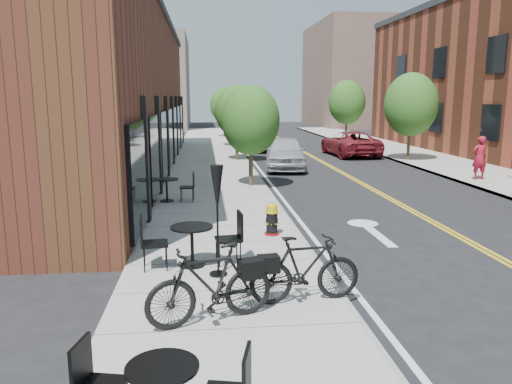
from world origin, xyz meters
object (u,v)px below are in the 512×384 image
bicycle_left (210,284)px  pedestrian (480,158)px  patio_umbrella (217,197)px  bicycle_right (305,269)px  parked_car_c (256,132)px  parked_car_far (350,143)px  parked_car_a (285,153)px  bistro_set_c (167,187)px  bistro_set_b (192,240)px  fire_hydrant (272,219)px  parked_car_b (254,138)px

bicycle_left → pedestrian: 16.55m
patio_umbrella → bicycle_right: bearing=-45.4°
parked_car_c → parked_car_far: parked_car_c is taller
parked_car_a → bistro_set_c: bearing=-116.1°
bicycle_right → patio_umbrella: 2.20m
bistro_set_b → parked_car_c: size_ratio=0.36×
fire_hydrant → bicycle_right: (-0.01, -4.11, 0.18)m
parked_car_b → parked_car_far: parked_car_b is taller
bicycle_left → parked_car_far: (8.63, 21.97, 0.01)m
parked_car_b → parked_car_a: bearing=-92.2°
parked_car_c → bicycle_left: bearing=-92.0°
parked_car_b → bistro_set_c: bearing=-111.7°
parked_car_b → parked_car_c: size_ratio=0.90×
fire_hydrant → patio_umbrella: bearing=-106.9°
patio_umbrella → parked_car_a: size_ratio=0.45×
bicycle_left → patio_umbrella: patio_umbrella is taller
bistro_set_c → parked_car_far: parked_car_far is taller
patio_umbrella → pedestrian: bearing=42.7°
fire_hydrant → bistro_set_c: bistro_set_c is taller
bistro_set_b → patio_umbrella: patio_umbrella is taller
parked_car_a → parked_car_b: (-0.65, 8.83, 0.02)m
bistro_set_b → parked_car_b: size_ratio=0.40×
bicycle_left → bistro_set_b: bicycle_left is taller
bicycle_left → parked_car_a: 17.24m
parked_car_a → parked_car_b: size_ratio=0.94×
patio_umbrella → parked_car_b: bearing=82.6°
bistro_set_b → parked_car_c: parked_car_c is taller
bistro_set_c → parked_car_b: parked_car_b is taller
fire_hydrant → bistro_set_b: 2.85m
parked_car_far → bicycle_left: bearing=65.5°
bistro_set_b → patio_umbrella: size_ratio=0.95×
bistro_set_b → pedestrian: bearing=33.5°
fire_hydrant → parked_car_b: bearing=96.0°
bicycle_left → parked_car_b: 25.83m
pedestrian → parked_car_b: bearing=-61.4°
patio_umbrella → parked_car_c: size_ratio=0.38×
parked_car_a → fire_hydrant: bearing=-93.3°
patio_umbrella → parked_car_far: bearing=67.0°
parked_car_c → pedestrian: (7.27, -18.56, 0.21)m
bistro_set_c → parked_car_a: 9.31m
bistro_set_b → parked_car_b: bearing=74.9°
fire_hydrant → patio_umbrella: size_ratio=0.39×
bistro_set_c → parked_car_a: parked_car_a is taller
parked_car_far → pedestrian: size_ratio=2.95×
bistro_set_c → parked_car_c: 22.30m
bicycle_left → bistro_set_b: size_ratio=1.00×
patio_umbrella → parked_car_far: (8.46, 19.94, -0.91)m
bicycle_left → parked_car_b: bearing=153.8°
bicycle_left → parked_car_c: 31.00m
parked_car_b → parked_car_c: 5.17m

